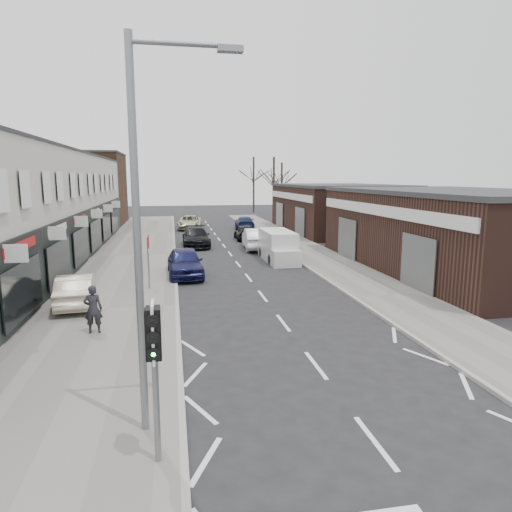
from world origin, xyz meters
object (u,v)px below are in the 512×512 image
parked_car_left_b (196,237)px  sedan_on_pavement (76,290)px  street_lamp (145,219)px  white_van (278,247)px  warning_sign (149,246)px  parked_car_right_b (245,232)px  parked_car_left_c (190,222)px  parked_car_left_a (185,262)px  parked_car_right_c (245,223)px  pedestrian (93,309)px  traffic_light (154,346)px  parked_car_right_a (256,239)px

parked_car_left_b → sedan_on_pavement: bearing=-109.2°
street_lamp → white_van: size_ratio=1.59×
warning_sign → parked_car_right_b: size_ratio=0.68×
street_lamp → parked_car_left_c: 39.54m
warning_sign → parked_car_left_b: warning_sign is taller
street_lamp → parked_car_right_b: size_ratio=2.01×
white_van → parked_car_left_b: (-4.99, 7.28, -0.18)m
parked_car_left_a → parked_car_left_c: (1.20, 23.46, -0.07)m
street_lamp → parked_car_left_b: size_ratio=1.55×
warning_sign → parked_car_right_c: bearing=71.2°
warning_sign → pedestrian: 6.54m
white_van → pedestrian: bearing=-126.5°
parked_car_right_b → street_lamp: bearing=78.5°
parked_car_left_b → parked_car_right_b: size_ratio=1.30×
traffic_light → pedestrian: (-2.38, 7.80, -1.45)m
parked_car_left_c → parked_car_right_b: parked_car_left_c is taller
traffic_light → street_lamp: (-0.13, 1.22, 2.20)m
parked_car_right_a → parked_car_left_c: bearing=-69.5°
street_lamp → parked_car_left_c: bearing=86.6°
street_lamp → parked_car_right_a: size_ratio=1.64×
parked_car_right_a → parked_car_right_c: bearing=-91.7°
traffic_light → parked_car_left_c: 40.59m
street_lamp → parked_car_right_c: bearing=78.2°
parked_car_right_c → parked_car_right_a: bearing=89.8°
white_van → traffic_light: bearing=-109.3°
sedan_on_pavement → parked_car_left_b: parked_car_left_b is taller
parked_car_right_a → white_van: bearing=100.4°
pedestrian → parked_car_right_c: pedestrian is taller
white_van → parked_car_right_b: size_ratio=1.27×
traffic_light → warning_sign: bearing=93.1°
sedan_on_pavement → parked_car_left_c: size_ratio=0.78×
parked_car_left_a → parked_car_right_c: 23.47m
traffic_light → sedan_on_pavement: (-3.67, 11.55, -1.63)m
sedan_on_pavement → parked_car_left_c: bearing=-108.0°
pedestrian → parked_car_right_a: bearing=-117.8°
warning_sign → parked_car_left_b: (2.96, 14.10, -1.45)m
white_van → sedan_on_pavement: size_ratio=1.24×
traffic_light → parked_car_right_c: bearing=78.7°
pedestrian → parked_car_left_c: pedestrian is taller
parked_car_right_a → warning_sign: bearing=61.9°
street_lamp → parked_car_left_a: street_lamp is taller
traffic_light → parked_car_right_b: traffic_light is taller
parked_car_left_b → parked_car_right_c: bearing=63.6°
parked_car_right_b → parked_car_left_c: bearing=-63.5°
parked_car_right_b → parked_car_right_a: bearing=91.1°
pedestrian → parked_car_left_c: (4.58, 32.69, -0.24)m
street_lamp → parked_car_right_b: bearing=77.4°
white_van → parked_car_right_a: white_van is taller
warning_sign → parked_car_right_b: (7.36, 17.20, -1.52)m
parked_car_left_b → street_lamp: bearing=-94.7°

